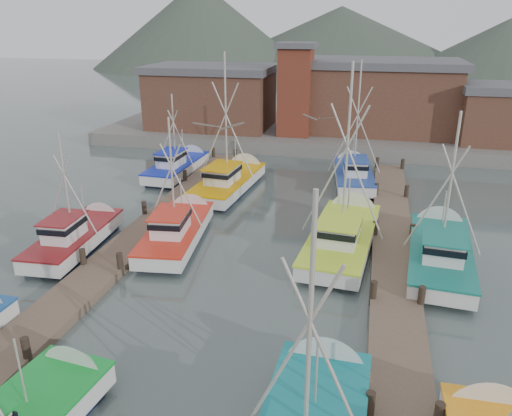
# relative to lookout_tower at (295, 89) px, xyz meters

# --- Properties ---
(ground) EXTENTS (260.00, 260.00, 0.00)m
(ground) POSITION_rel_lookout_tower_xyz_m (2.00, -33.00, -5.55)
(ground) COLOR #44514E
(ground) RESTS_ON ground
(dock_left) EXTENTS (2.30, 46.00, 1.50)m
(dock_left) POSITION_rel_lookout_tower_xyz_m (-5.00, -28.96, -5.34)
(dock_left) COLOR brown
(dock_left) RESTS_ON ground
(dock_right) EXTENTS (2.30, 46.00, 1.50)m
(dock_right) POSITION_rel_lookout_tower_xyz_m (9.00, -28.96, -5.34)
(dock_right) COLOR brown
(dock_right) RESTS_ON ground
(quay) EXTENTS (44.00, 16.00, 1.20)m
(quay) POSITION_rel_lookout_tower_xyz_m (2.00, 4.00, -4.95)
(quay) COLOR gray
(quay) RESTS_ON ground
(shed_left) EXTENTS (12.72, 8.48, 6.20)m
(shed_left) POSITION_rel_lookout_tower_xyz_m (-9.00, 2.00, -1.21)
(shed_left) COLOR brown
(shed_left) RESTS_ON quay
(shed_center) EXTENTS (14.84, 9.54, 6.90)m
(shed_center) POSITION_rel_lookout_tower_xyz_m (8.00, 4.00, -0.86)
(shed_center) COLOR brown
(shed_center) RESTS_ON quay
(shed_right) EXTENTS (8.48, 6.36, 5.20)m
(shed_right) POSITION_rel_lookout_tower_xyz_m (19.00, 1.00, -1.71)
(shed_right) COLOR brown
(shed_right) RESTS_ON quay
(lookout_tower) EXTENTS (3.60, 3.60, 8.50)m
(lookout_tower) POSITION_rel_lookout_tower_xyz_m (0.00, 0.00, 0.00)
(lookout_tower) COLOR maroon
(lookout_tower) RESTS_ON quay
(distant_hills) EXTENTS (175.00, 140.00, 42.00)m
(distant_hills) POSITION_rel_lookout_tower_xyz_m (-10.76, 89.59, -5.55)
(distant_hills) COLOR #414D40
(distant_hills) RESTS_ON ground
(boat_8) EXTENTS (3.56, 8.72, 7.80)m
(boat_8) POSITION_rel_lookout_tower_xyz_m (-2.77, -23.45, -4.87)
(boat_8) COLOR #0F1A35
(boat_8) RESTS_ON ground
(boat_9) EXTENTS (4.32, 10.15, 10.82)m
(boat_9) POSITION_rel_lookout_tower_xyz_m (6.32, -22.11, -4.86)
(boat_9) COLOR #0F1A35
(boat_9) RESTS_ON ground
(boat_10) EXTENTS (2.96, 7.92, 7.17)m
(boat_10) POSITION_rel_lookout_tower_xyz_m (-7.75, -25.52, -4.87)
(boat_10) COLOR #0F1A35
(boat_10) RESTS_ON ground
(boat_11) EXTENTS (3.67, 9.53, 8.74)m
(boat_11) POSITION_rel_lookout_tower_xyz_m (11.25, -22.96, -4.87)
(boat_11) COLOR #0F1A35
(boat_11) RESTS_ON ground
(boat_12) EXTENTS (4.21, 9.63, 10.61)m
(boat_12) POSITION_rel_lookout_tower_xyz_m (-2.38, -14.14, -4.86)
(boat_12) COLOR #0F1A35
(boat_12) RESTS_ON ground
(boat_13) EXTENTS (3.84, 8.74, 9.81)m
(boat_13) POSITION_rel_lookout_tower_xyz_m (6.21, -10.31, -4.87)
(boat_13) COLOR #0F1A35
(boat_13) RESTS_ON ground
(boat_14) EXTENTS (3.00, 8.40, 7.13)m
(boat_14) POSITION_rel_lookout_tower_xyz_m (-7.51, -11.31, -4.87)
(boat_14) COLOR #0F1A35
(boat_14) RESTS_ON ground
(gull_near) EXTENTS (1.50, 0.66, 0.24)m
(gull_near) POSITION_rel_lookout_tower_xyz_m (3.05, -33.87, 3.30)
(gull_near) COLOR gray
(gull_near) RESTS_ON ground
(gull_far) EXTENTS (1.52, 0.66, 0.24)m
(gull_far) POSITION_rel_lookout_tower_xyz_m (5.15, -26.26, 2.24)
(gull_far) COLOR gray
(gull_far) RESTS_ON ground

